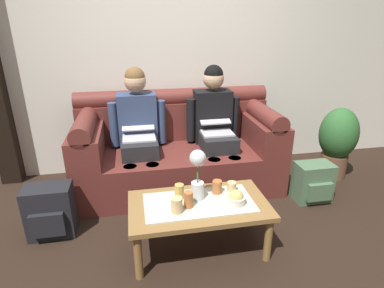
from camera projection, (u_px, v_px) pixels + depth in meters
The scene contains 16 objects.
ground_plane at pixel (202, 257), 2.32m from camera, with size 14.00×14.00×0.00m, color black.
back_wall_patterned at pixel (169, 38), 3.34m from camera, with size 6.00×0.12×2.90m, color silver.
couch at pixel (178, 150), 3.25m from camera, with size 2.01×0.88×0.96m.
person_left at pixel (138, 127), 3.07m from camera, with size 0.56×0.67×1.22m.
person_right at pixel (215, 122), 3.21m from camera, with size 0.56×0.67×1.22m.
coffee_table at pixel (199, 209), 2.31m from camera, with size 1.02×0.56×0.40m.
flower_vase at pixel (197, 172), 2.25m from camera, with size 0.12×0.12×0.39m.
snack_bowl at pixel (236, 199), 2.25m from camera, with size 0.14×0.14×0.11m.
cup_near_left at pixel (232, 187), 2.42m from camera, with size 0.07×0.07×0.08m, color #DBB77A.
cup_near_right at pixel (188, 200), 2.20m from camera, with size 0.06×0.06×0.12m, color #B26633.
cup_far_center at pixel (217, 187), 2.39m from camera, with size 0.07×0.07×0.10m, color #B26633.
cup_far_left at pixel (179, 191), 2.32m from camera, with size 0.07×0.07×0.11m, color gold.
cup_far_right at pixel (177, 205), 2.15m from camera, with size 0.08×0.08×0.11m, color #DBB77A.
backpack_left at pixel (50, 212), 2.50m from camera, with size 0.36×0.27×0.43m.
backpack_right at pixel (313, 182), 3.00m from camera, with size 0.34×0.26×0.38m.
potted_plant at pixel (338, 140), 3.38m from camera, with size 0.40×0.40×0.78m.
Camera 1 is at (-0.42, -1.80, 1.63)m, focal length 29.39 mm.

